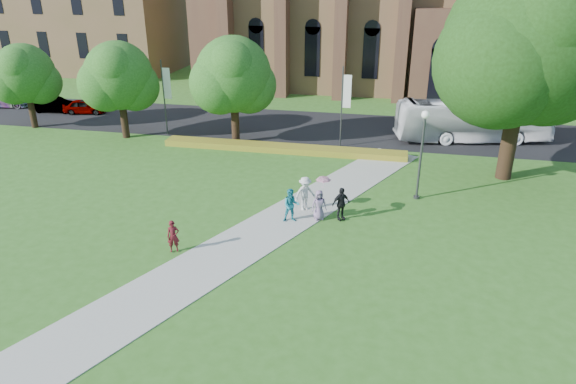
% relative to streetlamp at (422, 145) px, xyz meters
% --- Properties ---
extents(ground, '(160.00, 160.00, 0.00)m').
position_rel_streetlamp_xyz_m(ground, '(-7.50, -6.50, -3.30)').
color(ground, '#31611D').
rests_on(ground, ground).
extents(road, '(160.00, 10.00, 0.02)m').
position_rel_streetlamp_xyz_m(road, '(-7.50, 13.50, -3.29)').
color(road, black).
rests_on(road, ground).
extents(footpath, '(15.58, 28.54, 0.04)m').
position_rel_streetlamp_xyz_m(footpath, '(-7.50, -5.50, -3.28)').
color(footpath, '#B2B2A8').
rests_on(footpath, ground).
extents(flower_hedge, '(18.00, 1.40, 0.45)m').
position_rel_streetlamp_xyz_m(flower_hedge, '(-9.50, 6.70, -3.07)').
color(flower_hedge, '#B28E23').
rests_on(flower_hedge, ground).
extents(streetlamp, '(0.44, 0.44, 5.24)m').
position_rel_streetlamp_xyz_m(streetlamp, '(0.00, 0.00, 0.00)').
color(streetlamp, '#38383D').
rests_on(streetlamp, ground).
extents(large_tree, '(9.60, 9.60, 13.20)m').
position_rel_streetlamp_xyz_m(large_tree, '(5.50, 4.50, 5.07)').
color(large_tree, '#332114').
rests_on(large_tree, ground).
extents(street_tree_0, '(5.20, 5.20, 7.50)m').
position_rel_streetlamp_xyz_m(street_tree_0, '(-22.50, 7.50, 1.58)').
color(street_tree_0, '#332114').
rests_on(street_tree_0, ground).
extents(street_tree_1, '(5.60, 5.60, 8.05)m').
position_rel_streetlamp_xyz_m(street_tree_1, '(-13.50, 8.00, 1.93)').
color(street_tree_1, '#332114').
rests_on(street_tree_1, ground).
extents(street_tree_2, '(4.80, 4.80, 6.95)m').
position_rel_streetlamp_xyz_m(street_tree_2, '(-31.50, 8.50, 1.23)').
color(street_tree_2, '#332114').
rests_on(street_tree_2, ground).
extents(banner_pole_0, '(0.70, 0.10, 6.00)m').
position_rel_streetlamp_xyz_m(banner_pole_0, '(-5.39, 8.70, 0.09)').
color(banner_pole_0, '#38383D').
rests_on(banner_pole_0, ground).
extents(banner_pole_1, '(0.70, 0.10, 6.00)m').
position_rel_streetlamp_xyz_m(banner_pole_1, '(-19.39, 8.70, 0.09)').
color(banner_pole_1, '#38383D').
rests_on(banner_pole_1, ground).
extents(tour_coach, '(12.00, 5.11, 3.26)m').
position_rel_streetlamp_xyz_m(tour_coach, '(4.29, 12.24, -1.65)').
color(tour_coach, white).
rests_on(tour_coach, road).
extents(car_0, '(4.04, 2.20, 1.30)m').
position_rel_streetlamp_xyz_m(car_0, '(-29.82, 13.49, -2.62)').
color(car_0, gray).
rests_on(car_0, road).
extents(car_1, '(4.36, 1.89, 1.40)m').
position_rel_streetlamp_xyz_m(car_1, '(-32.90, 13.42, -2.58)').
color(car_1, gray).
rests_on(car_1, road).
extents(car_2, '(5.48, 3.03, 1.50)m').
position_rel_streetlamp_xyz_m(car_2, '(-38.97, 14.25, -2.52)').
color(car_2, gray).
rests_on(car_2, road).
extents(pedestrian_0, '(0.68, 0.59, 1.57)m').
position_rel_streetlamp_xyz_m(pedestrian_0, '(-11.33, -8.75, -2.47)').
color(pedestrian_0, '#4E1117').
rests_on(pedestrian_0, footpath).
extents(pedestrian_1, '(1.05, 0.92, 1.83)m').
position_rel_streetlamp_xyz_m(pedestrian_1, '(-6.56, -4.51, -2.34)').
color(pedestrian_1, teal).
rests_on(pedestrian_1, footpath).
extents(pedestrian_2, '(1.42, 1.34, 1.93)m').
position_rel_streetlamp_xyz_m(pedestrian_2, '(-6.10, -2.94, -2.29)').
color(pedestrian_2, silver).
rests_on(pedestrian_2, footpath).
extents(pedestrian_3, '(1.10, 1.01, 1.81)m').
position_rel_streetlamp_xyz_m(pedestrian_3, '(-4.04, -3.73, -2.35)').
color(pedestrian_3, black).
rests_on(pedestrian_3, footpath).
extents(pedestrian_4, '(0.94, 0.80, 1.64)m').
position_rel_streetlamp_xyz_m(pedestrian_4, '(-5.17, -3.94, -2.44)').
color(pedestrian_4, slate).
rests_on(pedestrian_4, footpath).
extents(parasol, '(0.94, 0.94, 0.68)m').
position_rel_streetlamp_xyz_m(parasol, '(-4.99, -3.84, -1.28)').
color(parasol, '#D898A4').
rests_on(parasol, pedestrian_4).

